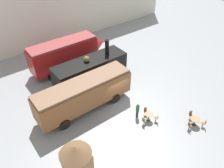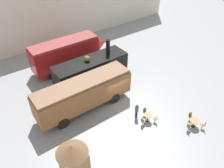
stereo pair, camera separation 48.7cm
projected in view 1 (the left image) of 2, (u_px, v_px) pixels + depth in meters
ground_plane at (117, 101)px, 22.81m from camera, size 80.00×80.00×0.00m
backdrop_wall at (46, 15)px, 29.97m from camera, size 44.00×0.15×9.00m
streamlined_locomotive at (69, 52)px, 26.68m from camera, size 10.13×2.50×3.70m
steam_locomotive at (91, 69)px, 24.12m from camera, size 8.35×2.52×4.73m
passenger_coach_wooden at (84, 93)px, 20.70m from camera, size 9.62×2.45×3.32m
cafe_table_near at (149, 116)px, 20.33m from camera, size 0.77×0.77×0.78m
cafe_table_mid at (195, 120)px, 19.87m from camera, size 0.91×0.91×0.74m
cafe_chair_0 at (157, 117)px, 20.24m from camera, size 0.40×0.41×0.87m
cafe_chair_1 at (145, 111)px, 20.95m from camera, size 0.38×0.39×0.87m
cafe_chair_2 at (144, 120)px, 19.94m from camera, size 0.37×0.36×0.87m
cafe_chair_3 at (204, 123)px, 19.71m from camera, size 0.39×0.40×0.87m
cafe_chair_4 at (191, 114)px, 20.57m from camera, size 0.39×0.40×0.87m
cafe_chair_5 at (190, 125)px, 19.50m from camera, size 0.36×0.36×0.87m
visitor_person at (137, 110)px, 20.51m from camera, size 0.34×0.34×1.65m
ticket_kiosk at (76, 158)px, 15.54m from camera, size 2.34×2.34×3.00m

